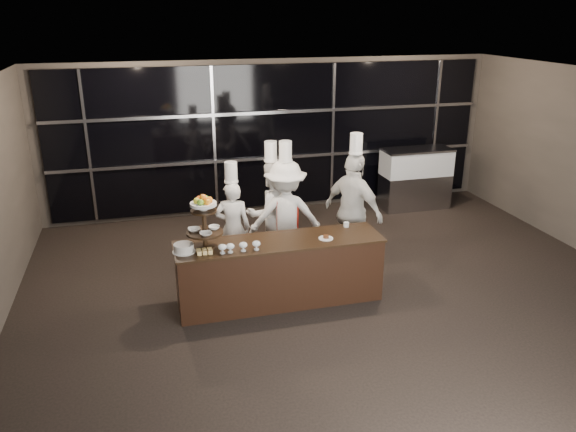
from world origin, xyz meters
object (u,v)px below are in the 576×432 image
object	(u,v)px
display_case	(415,175)
chef_a	(233,226)
layer_cake	(184,248)
buffet_counter	(280,271)
chef_d	(353,211)
chef_c	(286,215)
chef_b	(271,213)
display_stand	(204,218)

from	to	relation	value
display_case	chef_a	xyz separation A→B (m)	(-4.12, -2.08, 0.09)
chef_a	layer_cake	bearing A→B (deg)	-125.98
layer_cake	display_case	bearing A→B (deg)	33.08
buffet_counter	chef_d	size ratio (longest dim) A/B	1.32
chef_a	chef_d	xyz separation A→B (m)	(1.84, -0.28, 0.17)
layer_cake	display_case	size ratio (longest dim) A/B	0.21
display_case	chef_c	world-z (taller)	chef_c
display_case	chef_d	world-z (taller)	chef_d
chef_c	display_case	bearing A→B (deg)	32.93
display_case	chef_b	world-z (taller)	chef_b
display_case	chef_c	size ratio (longest dim) A/B	0.69
layer_cake	chef_d	distance (m)	2.81
display_case	chef_d	distance (m)	3.29
chef_a	chef_b	distance (m)	0.68
buffet_counter	chef_d	world-z (taller)	chef_d
buffet_counter	chef_b	size ratio (longest dim) A/B	1.42
display_stand	display_case	distance (m)	5.68
display_case	chef_d	bearing A→B (deg)	-134.00
display_stand	chef_c	xyz separation A→B (m)	(1.36, 1.03, -0.46)
display_case	chef_a	world-z (taller)	chef_a
buffet_counter	layer_cake	world-z (taller)	layer_cake
layer_cake	chef_c	bearing A→B (deg)	33.38
chef_a	display_case	bearing A→B (deg)	26.82
buffet_counter	chef_b	world-z (taller)	chef_b
buffet_counter	chef_d	xyz separation A→B (m)	(1.38, 0.81, 0.48)
layer_cake	buffet_counter	bearing A→B (deg)	2.23
chef_a	chef_c	bearing A→B (deg)	-4.15
chef_d	buffet_counter	bearing A→B (deg)	-149.57
buffet_counter	display_stand	distance (m)	1.33
buffet_counter	display_stand	xyz separation A→B (m)	(-1.00, -0.00, 0.87)
display_stand	chef_a	xyz separation A→B (m)	(0.54, 1.09, -0.57)
layer_cake	chef_b	size ratio (longest dim) A/B	0.15
layer_cake	chef_c	distance (m)	1.97
chef_c	chef_d	xyz separation A→B (m)	(1.03, -0.22, 0.06)
chef_b	chef_c	distance (m)	0.29
chef_b	chef_d	world-z (taller)	chef_d
display_case	chef_a	size ratio (longest dim) A/B	0.79
buffet_counter	display_case	xyz separation A→B (m)	(3.66, 3.17, 0.22)
buffet_counter	chef_a	bearing A→B (deg)	112.76
chef_a	chef_c	xyz separation A→B (m)	(0.81, -0.06, 0.11)
chef_c	chef_b	bearing A→B (deg)	124.92
layer_cake	chef_a	xyz separation A→B (m)	(0.83, 1.14, -0.20)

